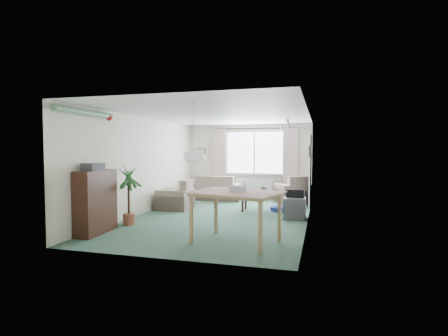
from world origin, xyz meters
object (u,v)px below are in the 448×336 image
(houseplant, at_px, (129,195))
(coffee_table, at_px, (262,202))
(pet_bed, at_px, (280,209))
(bookshelf, at_px, (96,202))
(armchair_corner, at_px, (293,189))
(armchair_left, at_px, (175,194))
(dining_table, at_px, (236,218))
(sofa, at_px, (217,188))
(tv_cube, at_px, (295,208))

(houseplant, bearing_deg, coffee_table, 44.45)
(pet_bed, bearing_deg, bookshelf, -132.27)
(armchair_corner, xyz_separation_m, coffee_table, (-0.68, -1.63, -0.18))
(armchair_left, bearing_deg, houseplant, -7.02)
(armchair_corner, relative_size, dining_table, 0.67)
(bookshelf, distance_m, dining_table, 2.72)
(houseplant, bearing_deg, bookshelf, -102.54)
(dining_table, bearing_deg, coffee_table, 91.45)
(sofa, distance_m, bookshelf, 5.00)
(sofa, bearing_deg, bookshelf, 76.02)
(sofa, xyz_separation_m, dining_table, (1.79, -4.85, 0.04))
(armchair_left, bearing_deg, coffee_table, 94.79)
(coffee_table, relative_size, bookshelf, 0.85)
(tv_cube, bearing_deg, pet_bed, 115.32)
(dining_table, relative_size, tv_cube, 2.58)
(tv_cube, bearing_deg, armchair_corner, 95.61)
(sofa, relative_size, houseplant, 1.22)
(dining_table, bearing_deg, pet_bed, 83.44)
(armchair_left, bearing_deg, sofa, 160.61)
(armchair_left, height_order, houseplant, houseplant)
(sofa, bearing_deg, armchair_corner, 176.06)
(armchair_corner, xyz_separation_m, pet_bed, (-0.21, -1.48, -0.36))
(sofa, height_order, pet_bed, sofa)
(armchair_left, relative_size, tv_cube, 1.64)
(houseplant, bearing_deg, armchair_corner, 52.24)
(houseplant, relative_size, dining_table, 0.92)
(houseplant, height_order, tv_cube, houseplant)
(dining_table, bearing_deg, tv_cube, 71.14)
(sofa, bearing_deg, dining_table, 106.98)
(sofa, height_order, tv_cube, sofa)
(houseplant, bearing_deg, tv_cube, 25.81)
(armchair_corner, relative_size, bookshelf, 0.76)
(sofa, height_order, houseplant, houseplant)
(dining_table, bearing_deg, armchair_corner, 82.93)
(bookshelf, bearing_deg, armchair_left, 80.51)
(sofa, relative_size, armchair_left, 1.77)
(armchair_left, xyz_separation_m, dining_table, (2.38, -2.88, 0.04))
(pet_bed, bearing_deg, dining_table, -96.56)
(coffee_table, xyz_separation_m, dining_table, (0.08, -3.19, 0.20))
(coffee_table, xyz_separation_m, tv_cube, (0.90, -0.78, 0.01))
(sofa, height_order, coffee_table, sofa)
(armchair_left, height_order, pet_bed, armchair_left)
(sofa, distance_m, pet_bed, 2.67)
(tv_cube, bearing_deg, sofa, 137.31)
(armchair_left, distance_m, houseplant, 2.11)
(armchair_corner, height_order, coffee_table, armchair_corner)
(bookshelf, bearing_deg, pet_bed, 44.83)
(dining_table, xyz_separation_m, tv_cube, (0.82, 2.41, -0.19))
(armchair_left, distance_m, coffee_table, 2.32)
(dining_table, distance_m, pet_bed, 3.39)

